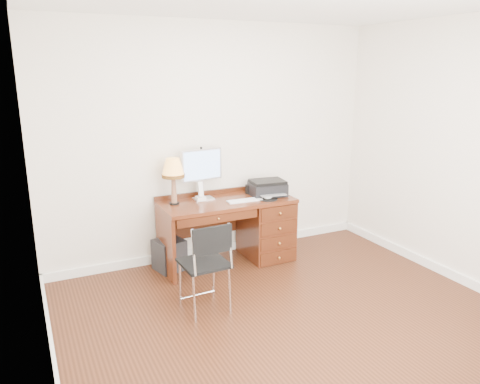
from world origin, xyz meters
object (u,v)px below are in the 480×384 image
desk (252,224)px  monitor (202,168)px  printer (268,188)px  chair (207,259)px  phone (201,195)px  leg_lamp (173,171)px  equipment_box (169,255)px

desk → monitor: monitor is taller
printer → chair: printer is taller
phone → monitor: bearing=51.1°
printer → leg_lamp: (-1.10, 0.11, 0.28)m
printer → monitor: bearing=173.3°
phone → equipment_box: phone is taller
printer → chair: bearing=-133.0°
printer → phone: size_ratio=2.04×
printer → leg_lamp: size_ratio=0.86×
desk → equipment_box: (-0.98, 0.10, -0.24)m
monitor → phone: bearing=-135.7°
chair → phone: bearing=69.2°
monitor → printer: bearing=-21.2°
monitor → chair: 1.35m
desk → leg_lamp: leg_lamp is taller
desk → chair: chair is taller
leg_lamp → chair: 1.23m
desk → phone: 0.72m
phone → chair: 1.18m
desk → leg_lamp: 1.15m
monitor → equipment_box: size_ratio=1.65×
equipment_box → chair: bearing=-103.2°
leg_lamp → equipment_box: leg_lamp is taller
desk → monitor: size_ratio=2.63×
monitor → phone: monitor is taller
desk → monitor: bearing=162.2°
desk → equipment_box: desk is taller
chair → printer: bearing=37.7°
desk → leg_lamp: size_ratio=2.96×
phone → equipment_box: bearing=-177.7°
printer → phone: (-0.79, 0.12, -0.02)m
printer → equipment_box: bearing=-178.0°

